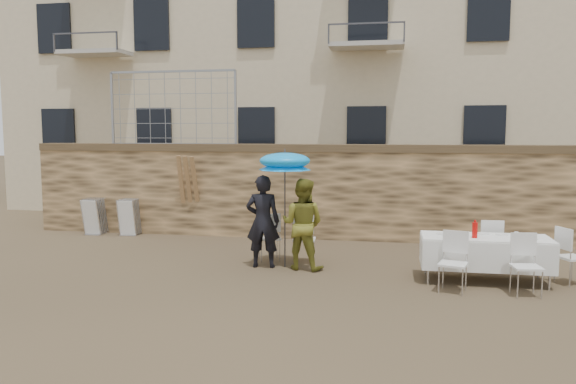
% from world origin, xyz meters
% --- Properties ---
extents(ground, '(80.00, 80.00, 0.00)m').
position_xyz_m(ground, '(0.00, 0.00, 0.00)').
color(ground, brown).
rests_on(ground, ground).
extents(stone_wall, '(13.00, 0.50, 2.20)m').
position_xyz_m(stone_wall, '(0.00, 5.00, 1.10)').
color(stone_wall, olive).
rests_on(stone_wall, ground).
extents(chain_link_fence, '(3.20, 0.06, 1.80)m').
position_xyz_m(chain_link_fence, '(-3.00, 5.00, 3.10)').
color(chain_link_fence, gray).
rests_on(chain_link_fence, stone_wall).
extents(man_suit, '(0.67, 0.47, 1.74)m').
position_xyz_m(man_suit, '(-0.03, 1.92, 0.87)').
color(man_suit, black).
rests_on(man_suit, ground).
extents(woman_dress, '(0.93, 0.79, 1.68)m').
position_xyz_m(woman_dress, '(0.72, 1.92, 0.84)').
color(woman_dress, '#A19E31').
rests_on(woman_dress, ground).
extents(umbrella, '(0.99, 0.99, 2.05)m').
position_xyz_m(umbrella, '(0.37, 2.02, 1.94)').
color(umbrella, '#3F3F44').
rests_on(umbrella, ground).
extents(couple_chair_left, '(0.62, 0.62, 0.96)m').
position_xyz_m(couple_chair_left, '(-0.03, 2.47, 0.48)').
color(couple_chair_left, white).
rests_on(couple_chair_left, ground).
extents(couple_chair_right, '(0.51, 0.51, 0.96)m').
position_xyz_m(couple_chair_right, '(0.67, 2.47, 0.48)').
color(couple_chair_right, white).
rests_on(couple_chair_right, ground).
extents(banquet_table, '(2.10, 0.85, 0.78)m').
position_xyz_m(banquet_table, '(3.91, 1.60, 0.73)').
color(banquet_table, white).
rests_on(banquet_table, ground).
extents(soda_bottle, '(0.09, 0.09, 0.26)m').
position_xyz_m(soda_bottle, '(3.71, 1.45, 0.91)').
color(soda_bottle, red).
rests_on(soda_bottle, banquet_table).
extents(table_chair_front_left, '(0.59, 0.59, 0.96)m').
position_xyz_m(table_chair_front_left, '(3.31, 0.85, 0.48)').
color(table_chair_front_left, white).
rests_on(table_chair_front_left, ground).
extents(table_chair_front_right, '(0.53, 0.53, 0.96)m').
position_xyz_m(table_chair_front_right, '(4.41, 0.85, 0.48)').
color(table_chair_front_right, white).
rests_on(table_chair_front_right, ground).
extents(table_chair_back, '(0.51, 0.51, 0.96)m').
position_xyz_m(table_chair_back, '(4.11, 2.40, 0.48)').
color(table_chair_back, white).
rests_on(table_chair_back, ground).
extents(table_chair_side, '(0.63, 0.63, 0.96)m').
position_xyz_m(table_chair_side, '(5.31, 1.70, 0.48)').
color(table_chair_side, white).
rests_on(table_chair_side, ground).
extents(chair_stack_left, '(0.46, 0.55, 0.92)m').
position_xyz_m(chair_stack_left, '(-4.88, 4.64, 0.46)').
color(chair_stack_left, white).
rests_on(chair_stack_left, ground).
extents(chair_stack_right, '(0.46, 0.47, 0.92)m').
position_xyz_m(chair_stack_right, '(-3.98, 4.64, 0.46)').
color(chair_stack_right, white).
rests_on(chair_stack_right, ground).
extents(wood_planks, '(0.70, 0.20, 2.00)m').
position_xyz_m(wood_planks, '(-2.38, 4.71, 1.00)').
color(wood_planks, '#A37749').
rests_on(wood_planks, ground).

